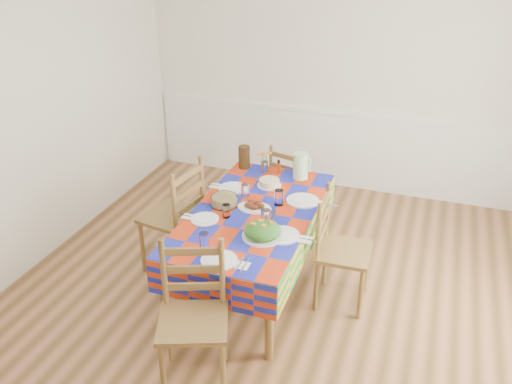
{
  "coord_description": "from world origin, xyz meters",
  "views": [
    {
      "loc": [
        1.04,
        -3.33,
        2.85
      ],
      "look_at": [
        -0.2,
        0.2,
        0.96
      ],
      "focal_mm": 38.0,
      "sensor_mm": 36.0,
      "label": 1
    }
  ],
  "objects_px": {
    "chair_left": "(176,217)",
    "dining_table": "(254,219)",
    "meat_platter": "(254,206)",
    "chair_right": "(339,250)",
    "chair_near": "(193,317)",
    "green_pitcher": "(301,166)",
    "tea_pitcher": "(244,157)",
    "chair_far": "(290,184)"
  },
  "relations": [
    {
      "from": "green_pitcher",
      "to": "chair_left",
      "type": "bearing_deg",
      "value": -140.41
    },
    {
      "from": "chair_far",
      "to": "chair_left",
      "type": "bearing_deg",
      "value": 73.83
    },
    {
      "from": "chair_right",
      "to": "chair_near",
      "type": "bearing_deg",
      "value": 144.96
    },
    {
      "from": "green_pitcher",
      "to": "chair_left",
      "type": "distance_m",
      "value": 1.22
    },
    {
      "from": "green_pitcher",
      "to": "chair_near",
      "type": "xyz_separation_m",
      "value": [
        -0.21,
        -1.89,
        -0.33
      ]
    },
    {
      "from": "chair_near",
      "to": "chair_left",
      "type": "relative_size",
      "value": 0.96
    },
    {
      "from": "tea_pitcher",
      "to": "chair_left",
      "type": "distance_m",
      "value": 0.92
    },
    {
      "from": "meat_platter",
      "to": "dining_table",
      "type": "bearing_deg",
      "value": -78.2
    },
    {
      "from": "green_pitcher",
      "to": "chair_left",
      "type": "height_order",
      "value": "chair_left"
    },
    {
      "from": "dining_table",
      "to": "chair_near",
      "type": "bearing_deg",
      "value": -90.85
    },
    {
      "from": "chair_near",
      "to": "chair_right",
      "type": "bearing_deg",
      "value": 36.05
    },
    {
      "from": "green_pitcher",
      "to": "chair_left",
      "type": "xyz_separation_m",
      "value": [
        -0.91,
        -0.75,
        -0.31
      ]
    },
    {
      "from": "chair_far",
      "to": "tea_pitcher",
      "type": "bearing_deg",
      "value": 59.47
    },
    {
      "from": "dining_table",
      "to": "chair_far",
      "type": "relative_size",
      "value": 2.13
    },
    {
      "from": "green_pitcher",
      "to": "meat_platter",
      "type": "bearing_deg",
      "value": -106.19
    },
    {
      "from": "meat_platter",
      "to": "green_pitcher",
      "type": "bearing_deg",
      "value": 73.81
    },
    {
      "from": "chair_far",
      "to": "chair_right",
      "type": "height_order",
      "value": "chair_right"
    },
    {
      "from": "meat_platter",
      "to": "chair_right",
      "type": "bearing_deg",
      "value": -3.79
    },
    {
      "from": "chair_near",
      "to": "dining_table",
      "type": "bearing_deg",
      "value": 68.09
    },
    {
      "from": "chair_left",
      "to": "chair_right",
      "type": "height_order",
      "value": "chair_left"
    },
    {
      "from": "tea_pitcher",
      "to": "chair_right",
      "type": "xyz_separation_m",
      "value": [
        1.1,
        -0.79,
        -0.34
      ]
    },
    {
      "from": "chair_left",
      "to": "chair_right",
      "type": "distance_m",
      "value": 1.44
    },
    {
      "from": "dining_table",
      "to": "tea_pitcher",
      "type": "xyz_separation_m",
      "value": [
        -0.38,
        0.79,
        0.19
      ]
    },
    {
      "from": "dining_table",
      "to": "tea_pitcher",
      "type": "distance_m",
      "value": 0.9
    },
    {
      "from": "green_pitcher",
      "to": "chair_near",
      "type": "distance_m",
      "value": 1.92
    },
    {
      "from": "dining_table",
      "to": "chair_left",
      "type": "distance_m",
      "value": 0.73
    },
    {
      "from": "chair_near",
      "to": "chair_far",
      "type": "relative_size",
      "value": 1.19
    },
    {
      "from": "dining_table",
      "to": "chair_right",
      "type": "distance_m",
      "value": 0.74
    },
    {
      "from": "meat_platter",
      "to": "chair_near",
      "type": "xyz_separation_m",
      "value": [
        -0.01,
        -1.19,
        -0.23
      ]
    },
    {
      "from": "tea_pitcher",
      "to": "chair_right",
      "type": "bearing_deg",
      "value": -35.91
    },
    {
      "from": "chair_left",
      "to": "green_pitcher",
      "type": "bearing_deg",
      "value": 139.35
    },
    {
      "from": "chair_left",
      "to": "dining_table",
      "type": "bearing_deg",
      "value": 100.42
    },
    {
      "from": "dining_table",
      "to": "chair_far",
      "type": "height_order",
      "value": "chair_far"
    },
    {
      "from": "meat_platter",
      "to": "chair_right",
      "type": "xyz_separation_m",
      "value": [
        0.73,
        -0.05,
        -0.25
      ]
    },
    {
      "from": "chair_left",
      "to": "chair_near",
      "type": "bearing_deg",
      "value": 41.47
    },
    {
      "from": "tea_pitcher",
      "to": "chair_far",
      "type": "bearing_deg",
      "value": 44.19
    },
    {
      "from": "chair_near",
      "to": "chair_left",
      "type": "bearing_deg",
      "value": 100.65
    },
    {
      "from": "tea_pitcher",
      "to": "chair_right",
      "type": "relative_size",
      "value": 0.22
    },
    {
      "from": "chair_left",
      "to": "chair_right",
      "type": "relative_size",
      "value": 1.08
    },
    {
      "from": "dining_table",
      "to": "chair_left",
      "type": "bearing_deg",
      "value": -179.34
    },
    {
      "from": "chair_near",
      "to": "chair_far",
      "type": "xyz_separation_m",
      "value": [
        0.01,
        2.29,
        -0.08
      ]
    },
    {
      "from": "chair_right",
      "to": "dining_table",
      "type": "bearing_deg",
      "value": 87.71
    }
  ]
}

